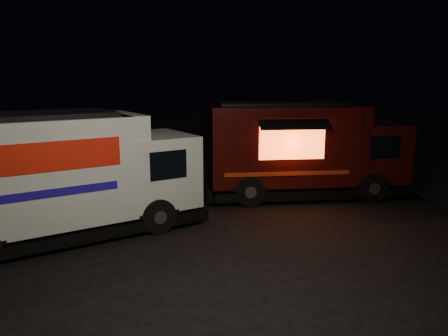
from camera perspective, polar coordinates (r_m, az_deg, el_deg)
ground at (r=11.32m, az=-1.17°, el=-9.96°), size 80.00×80.00×0.00m
white_truck at (r=12.19m, az=-19.95°, el=-0.89°), size 7.74×4.27×3.33m
red_truck at (r=15.78m, az=10.52°, el=2.45°), size 7.60×4.03×3.36m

